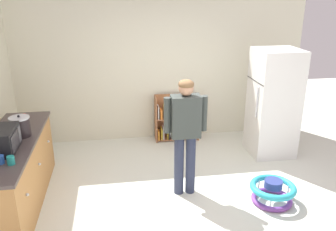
{
  "coord_description": "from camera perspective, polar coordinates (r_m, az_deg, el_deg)",
  "views": [
    {
      "loc": [
        -0.88,
        -3.89,
        2.69
      ],
      "look_at": [
        -0.18,
        0.6,
        1.03
      ],
      "focal_mm": 37.74,
      "sensor_mm": 36.0,
      "label": 1
    }
  ],
  "objects": [
    {
      "name": "back_wall",
      "position": [
        6.42,
        -0.85,
        7.96
      ],
      "size": [
        5.2,
        0.06,
        2.7
      ],
      "primitive_type": "cube",
      "color": "silver",
      "rests_on": "ground"
    },
    {
      "name": "kitchen_counter",
      "position": [
        4.97,
        -23.5,
        -8.57
      ],
      "size": [
        0.65,
        2.19,
        0.9
      ],
      "color": "#B67D43",
      "rests_on": "ground"
    },
    {
      "name": "teal_cup",
      "position": [
        4.16,
        -24.05,
        -6.63
      ],
      "size": [
        0.08,
        0.08,
        0.09
      ],
      "primitive_type": "cylinder",
      "color": "teal",
      "rests_on": "kitchen_counter"
    },
    {
      "name": "standing_person",
      "position": [
        4.61,
        2.83,
        -2.0
      ],
      "size": [
        0.57,
        0.22,
        1.61
      ],
      "color": "#2C324A",
      "rests_on": "ground"
    },
    {
      "name": "refrigerator",
      "position": [
        6.09,
        16.67,
        1.93
      ],
      "size": [
        0.73,
        0.68,
        1.78
      ],
      "color": "white",
      "rests_on": "ground"
    },
    {
      "name": "blue_cup",
      "position": [
        4.22,
        -25.46,
        -6.46
      ],
      "size": [
        0.08,
        0.08,
        0.09
      ],
      "primitive_type": "cylinder",
      "color": "blue",
      "rests_on": "kitchen_counter"
    },
    {
      "name": "ground_plane",
      "position": [
        4.81,
        3.27,
        -14.03
      ],
      "size": [
        12.0,
        12.0,
        0.0
      ],
      "primitive_type": "plane",
      "color": "silver",
      "rests_on": "ground"
    },
    {
      "name": "banana_bunch",
      "position": [
        5.34,
        -24.5,
        -1.14
      ],
      "size": [
        0.12,
        0.16,
        0.04
      ],
      "color": "yellow",
      "rests_on": "kitchen_counter"
    },
    {
      "name": "bookshelf",
      "position": [
        6.55,
        0.86,
        -0.75
      ],
      "size": [
        0.8,
        0.28,
        0.85
      ],
      "color": "#A0643F",
      "rests_on": "ground"
    },
    {
      "name": "crock_pot",
      "position": [
        4.85,
        -22.78,
        -1.66
      ],
      "size": [
        0.25,
        0.25,
        0.29
      ],
      "color": "black",
      "rests_on": "kitchen_counter"
    },
    {
      "name": "microwave",
      "position": [
        4.49,
        -25.56,
        -3.63
      ],
      "size": [
        0.37,
        0.48,
        0.28
      ],
      "color": "black",
      "rests_on": "kitchen_counter"
    },
    {
      "name": "red_cup",
      "position": [
        5.42,
        -22.31,
        -0.3
      ],
      "size": [
        0.08,
        0.08,
        0.09
      ],
      "primitive_type": "cylinder",
      "color": "red",
      "rests_on": "kitchen_counter"
    },
    {
      "name": "baby_walker",
      "position": [
        4.95,
        16.52,
        -11.66
      ],
      "size": [
        0.6,
        0.6,
        0.32
      ],
      "color": "#7A3F9A",
      "rests_on": "ground"
    }
  ]
}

